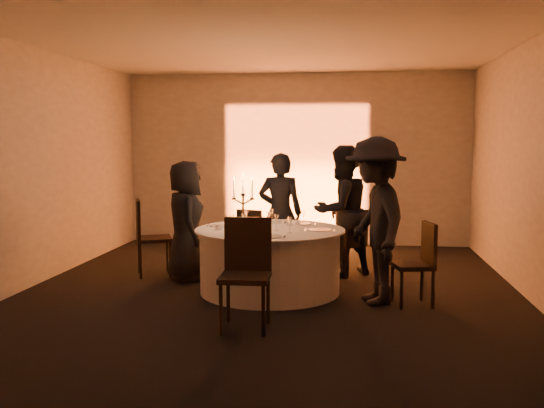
# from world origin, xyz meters

# --- Properties ---
(floor) EXTENTS (7.00, 7.00, 0.00)m
(floor) POSITION_xyz_m (0.00, 0.00, 0.00)
(floor) COLOR black
(floor) RESTS_ON ground
(ceiling) EXTENTS (7.00, 7.00, 0.00)m
(ceiling) POSITION_xyz_m (0.00, 0.00, 3.00)
(ceiling) COLOR silver
(ceiling) RESTS_ON wall_back
(wall_back) EXTENTS (7.00, 0.00, 7.00)m
(wall_back) POSITION_xyz_m (0.00, 3.50, 1.50)
(wall_back) COLOR #ABA79F
(wall_back) RESTS_ON floor
(wall_front) EXTENTS (7.00, 0.00, 7.00)m
(wall_front) POSITION_xyz_m (0.00, -3.50, 1.50)
(wall_front) COLOR #ABA79F
(wall_front) RESTS_ON floor
(wall_left) EXTENTS (0.00, 7.00, 7.00)m
(wall_left) POSITION_xyz_m (-3.00, 0.00, 1.50)
(wall_left) COLOR #ABA79F
(wall_left) RESTS_ON floor
(wall_right) EXTENTS (0.00, 7.00, 7.00)m
(wall_right) POSITION_xyz_m (3.00, 0.00, 1.50)
(wall_right) COLOR #ABA79F
(wall_right) RESTS_ON floor
(uplighter_fixture) EXTENTS (0.25, 0.12, 0.10)m
(uplighter_fixture) POSITION_xyz_m (0.00, 3.20, 0.05)
(uplighter_fixture) COLOR black
(uplighter_fixture) RESTS_ON floor
(banquet_table) EXTENTS (1.80, 1.80, 0.77)m
(banquet_table) POSITION_xyz_m (0.00, 0.00, 0.38)
(banquet_table) COLOR black
(banquet_table) RESTS_ON floor
(chair_left) EXTENTS (0.59, 0.59, 1.04)m
(chair_left) POSITION_xyz_m (-1.76, 0.67, 0.59)
(chair_left) COLOR black
(chair_left) RESTS_ON floor
(chair_back_left) EXTENTS (0.47, 0.47, 0.86)m
(chair_back_left) POSITION_xyz_m (-0.42, 1.24, 0.48)
(chair_back_left) COLOR black
(chair_back_left) RESTS_ON floor
(chair_back_right) EXTENTS (0.56, 0.56, 0.90)m
(chair_back_right) POSITION_xyz_m (0.97, 0.97, 0.51)
(chair_back_right) COLOR black
(chair_back_right) RESTS_ON floor
(chair_right) EXTENTS (0.49, 0.49, 0.93)m
(chair_right) POSITION_xyz_m (1.72, -0.36, 0.52)
(chair_right) COLOR black
(chair_right) RESTS_ON floor
(chair_front) EXTENTS (0.48, 0.48, 1.07)m
(chair_front) POSITION_xyz_m (-0.04, -1.41, 0.61)
(chair_front) COLOR black
(chair_front) RESTS_ON floor
(guest_left) EXTENTS (0.76, 0.90, 1.57)m
(guest_left) POSITION_xyz_m (-1.18, 0.50, 0.78)
(guest_left) COLOR black
(guest_left) RESTS_ON floor
(guest_back_left) EXTENTS (0.61, 0.40, 1.66)m
(guest_back_left) POSITION_xyz_m (-0.00, 1.11, 0.83)
(guest_back_left) COLOR black
(guest_back_left) RESTS_ON floor
(guest_back_right) EXTENTS (1.09, 1.06, 1.77)m
(guest_back_right) POSITION_xyz_m (0.84, 1.00, 0.88)
(guest_back_right) COLOR black
(guest_back_right) RESTS_ON floor
(guest_right) EXTENTS (0.99, 1.35, 1.87)m
(guest_right) POSITION_xyz_m (1.23, -0.34, 0.94)
(guest_right) COLOR black
(guest_right) RESTS_ON floor
(plate_left) EXTENTS (0.36, 0.29, 0.01)m
(plate_left) POSITION_xyz_m (-0.62, 0.14, 0.78)
(plate_left) COLOR white
(plate_left) RESTS_ON banquet_table
(plate_back_left) EXTENTS (0.36, 0.25, 0.01)m
(plate_back_left) POSITION_xyz_m (-0.04, 0.52, 0.78)
(plate_back_left) COLOR white
(plate_back_left) RESTS_ON banquet_table
(plate_back_right) EXTENTS (0.35, 0.25, 0.01)m
(plate_back_right) POSITION_xyz_m (0.35, 0.46, 0.78)
(plate_back_right) COLOR white
(plate_back_right) RESTS_ON banquet_table
(plate_right) EXTENTS (0.36, 0.27, 0.01)m
(plate_right) POSITION_xyz_m (0.60, -0.06, 0.78)
(plate_right) COLOR white
(plate_right) RESTS_ON banquet_table
(plate_front) EXTENTS (0.35, 0.29, 0.08)m
(plate_front) POSITION_xyz_m (0.07, -0.62, 0.79)
(plate_front) COLOR white
(plate_front) RESTS_ON banquet_table
(coffee_cup) EXTENTS (0.11, 0.11, 0.07)m
(coffee_cup) POSITION_xyz_m (-0.60, -0.15, 0.80)
(coffee_cup) COLOR white
(coffee_cup) RESTS_ON banquet_table
(candelabra) EXTENTS (0.28, 0.13, 0.66)m
(candelabra) POSITION_xyz_m (-0.36, 0.19, 1.00)
(candelabra) COLOR silver
(candelabra) RESTS_ON banquet_table
(wine_glass_a) EXTENTS (0.07, 0.07, 0.19)m
(wine_glass_a) POSITION_xyz_m (-0.32, 0.19, 0.91)
(wine_glass_a) COLOR silver
(wine_glass_a) RESTS_ON banquet_table
(wine_glass_b) EXTENTS (0.07, 0.07, 0.19)m
(wine_glass_b) POSITION_xyz_m (0.37, 0.36, 0.91)
(wine_glass_b) COLOR silver
(wine_glass_b) RESTS_ON banquet_table
(wine_glass_c) EXTENTS (0.07, 0.07, 0.19)m
(wine_glass_c) POSITION_xyz_m (-0.03, 0.44, 0.91)
(wine_glass_c) COLOR silver
(wine_glass_c) RESTS_ON banquet_table
(wine_glass_d) EXTENTS (0.07, 0.07, 0.19)m
(wine_glass_d) POSITION_xyz_m (-0.42, -0.18, 0.91)
(wine_glass_d) COLOR silver
(wine_glass_d) RESTS_ON banquet_table
(wine_glass_e) EXTENTS (0.07, 0.07, 0.19)m
(wine_glass_e) POSITION_xyz_m (-0.03, 0.17, 0.91)
(wine_glass_e) COLOR silver
(wine_glass_e) RESTS_ON banquet_table
(wine_glass_f) EXTENTS (0.07, 0.07, 0.19)m
(wine_glass_f) POSITION_xyz_m (0.09, -0.13, 0.91)
(wine_glass_f) COLOR silver
(wine_glass_f) RESTS_ON banquet_table
(wine_glass_g) EXTENTS (0.07, 0.07, 0.19)m
(wine_glass_g) POSITION_xyz_m (-0.30, -0.11, 0.91)
(wine_glass_g) COLOR silver
(wine_glass_g) RESTS_ON banquet_table
(wine_glass_h) EXTENTS (0.07, 0.07, 0.19)m
(wine_glass_h) POSITION_xyz_m (0.27, -0.30, 0.91)
(wine_glass_h) COLOR silver
(wine_glass_h) RESTS_ON banquet_table
(tumbler_a) EXTENTS (0.07, 0.07, 0.09)m
(tumbler_a) POSITION_xyz_m (-0.10, -0.18, 0.82)
(tumbler_a) COLOR silver
(tumbler_a) RESTS_ON banquet_table
(tumbler_b) EXTENTS (0.07, 0.07, 0.09)m
(tumbler_b) POSITION_xyz_m (0.21, 0.28, 0.82)
(tumbler_b) COLOR silver
(tumbler_b) RESTS_ON banquet_table
(tumbler_c) EXTENTS (0.07, 0.07, 0.09)m
(tumbler_c) POSITION_xyz_m (-0.22, -0.02, 0.82)
(tumbler_c) COLOR silver
(tumbler_c) RESTS_ON banquet_table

